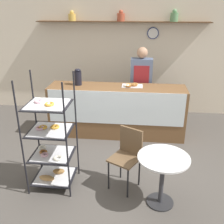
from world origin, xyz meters
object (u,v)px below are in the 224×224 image
object	(u,v)px
cafe_chair	(128,152)
coffee_carafe	(78,77)
cafe_table	(163,169)
pastry_rack	(51,143)
donut_tray_counter	(131,85)
person_worker	(141,84)

from	to	relation	value
cafe_chair	coffee_carafe	size ratio (longest dim) A/B	2.75
cafe_table	coffee_carafe	distance (m)	2.62
pastry_rack	donut_tray_counter	xyz separation A→B (m)	(1.06, 1.77, 0.34)
person_worker	donut_tray_counter	distance (m)	0.50
pastry_rack	donut_tray_counter	distance (m)	2.09
cafe_table	donut_tray_counter	size ratio (longest dim) A/B	1.81
pastry_rack	coffee_carafe	bearing A→B (deg)	89.54
cafe_table	coffee_carafe	size ratio (longest dim) A/B	2.23
pastry_rack	donut_tray_counter	bearing A→B (deg)	59.26
person_worker	cafe_chair	bearing A→B (deg)	-94.49
person_worker	cafe_table	size ratio (longest dim) A/B	2.35
pastry_rack	cafe_table	world-z (taller)	pastry_rack
cafe_table	donut_tray_counter	bearing A→B (deg)	103.86
person_worker	pastry_rack	bearing A→B (deg)	-119.35
cafe_chair	coffee_carafe	distance (m)	2.08
cafe_chair	pastry_rack	bearing A→B (deg)	-146.11
pastry_rack	cafe_table	size ratio (longest dim) A/B	2.30
cafe_table	coffee_carafe	xyz separation A→B (m)	(-1.54, 2.02, 0.63)
cafe_table	donut_tray_counter	xyz separation A→B (m)	(-0.50, 2.03, 0.50)
pastry_rack	donut_tray_counter	world-z (taller)	pastry_rack
person_worker	donut_tray_counter	xyz separation A→B (m)	(-0.20, -0.45, 0.10)
cafe_chair	cafe_table	bearing A→B (deg)	-8.21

